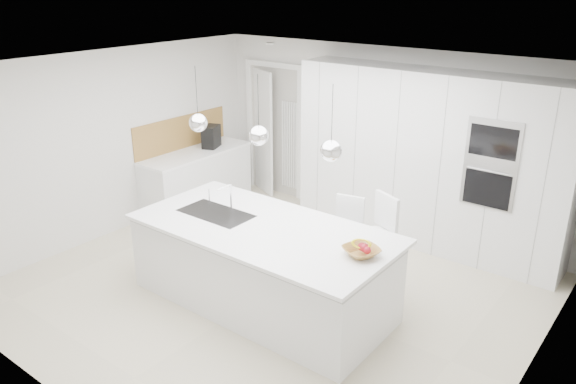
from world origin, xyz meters
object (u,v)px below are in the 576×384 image
Objects in this scene: bar_stool_left at (343,243)px; bar_stool_right at (378,250)px; fruit_bowl at (361,252)px; espresso_machine at (211,137)px; island_base at (261,268)px.

bar_stool_right is (0.45, -0.01, 0.06)m from bar_stool_left.
espresso_machine is at bearing 155.01° from fruit_bowl.
fruit_bowl is 0.88m from bar_stool_right.
island_base is 1.00m from bar_stool_left.
bar_stool_left is (-0.68, 0.77, -0.42)m from fruit_bowl.
espresso_machine is 3.19m from bar_stool_left.
fruit_bowl is 0.32× the size of bar_stool_left.
bar_stool_left reaches higher than island_base.
bar_stool_right is (0.92, 0.87, 0.15)m from island_base.
espresso_machine is at bearing 144.21° from island_base.
bar_stool_right is at bearing -12.36° from bar_stool_left.
fruit_bowl is 1.11m from bar_stool_left.
bar_stool_left is at bearing 131.37° from fruit_bowl.
fruit_bowl is at bearing -60.28° from bar_stool_left.
espresso_machine is 0.29× the size of bar_stool_right.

